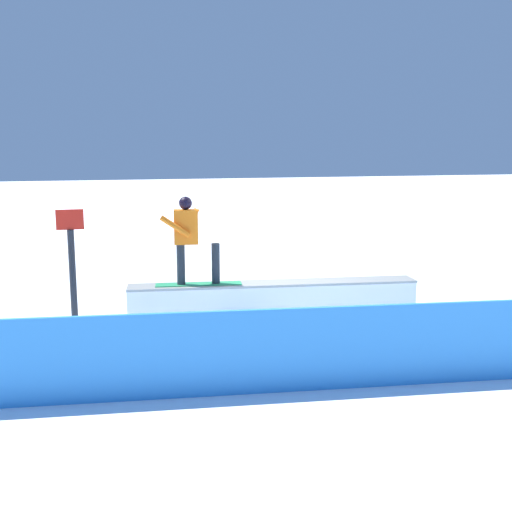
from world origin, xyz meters
TOP-DOWN VIEW (x-y plane):
  - ground_plane at (0.00, 0.00)m, footprint 120.00×120.00m
  - grind_box at (0.00, 0.00)m, footprint 5.06×1.46m
  - snowboarder at (1.43, -0.28)m, footprint 1.49×0.58m
  - safety_fence at (0.00, 3.19)m, footprint 11.11×2.23m
  - trail_marker at (3.37, 0.26)m, footprint 0.40×0.10m

SIDE VIEW (x-z plane):
  - ground_plane at x=0.00m, z-range 0.00..0.00m
  - grind_box at x=0.00m, z-range -0.03..0.68m
  - safety_fence at x=0.00m, z-range 0.00..1.07m
  - trail_marker at x=3.37m, z-range 0.07..2.18m
  - snowboarder at x=1.43m, z-range 0.78..2.29m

